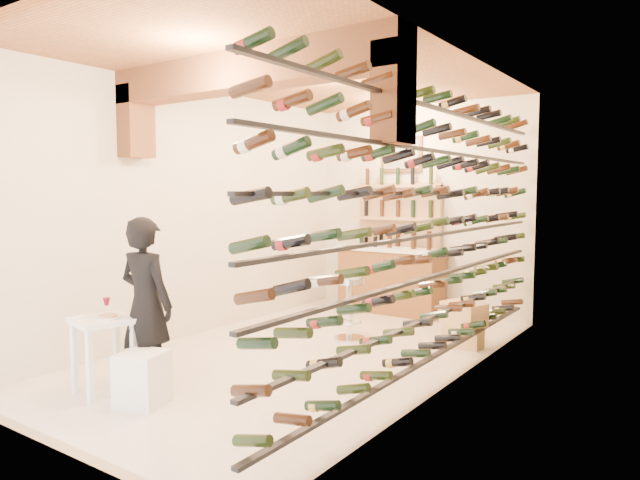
% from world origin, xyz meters
% --- Properties ---
extents(ground, '(6.00, 6.00, 0.00)m').
position_xyz_m(ground, '(0.00, 0.00, 0.00)').
color(ground, beige).
rests_on(ground, ground).
extents(room_shell, '(3.52, 6.02, 3.21)m').
position_xyz_m(room_shell, '(0.00, -0.26, 2.25)').
color(room_shell, beige).
rests_on(room_shell, ground).
extents(wine_rack, '(0.32, 5.70, 2.56)m').
position_xyz_m(wine_rack, '(1.53, 0.00, 1.55)').
color(wine_rack, black).
rests_on(wine_rack, ground).
extents(back_counter, '(1.70, 0.62, 1.29)m').
position_xyz_m(back_counter, '(-0.30, 2.65, 0.53)').
color(back_counter, brown).
rests_on(back_counter, ground).
extents(back_shelving, '(1.40, 0.31, 2.73)m').
position_xyz_m(back_shelving, '(-0.30, 2.89, 1.17)').
color(back_shelving, tan).
rests_on(back_shelving, ground).
extents(tasting_table, '(0.60, 0.60, 0.87)m').
position_xyz_m(tasting_table, '(-0.74, -2.10, 0.59)').
color(tasting_table, white).
rests_on(tasting_table, ground).
extents(white_stool, '(0.47, 0.47, 0.47)m').
position_xyz_m(white_stool, '(-0.24, -2.08, 0.23)').
color(white_stool, white).
rests_on(white_stool, ground).
extents(person, '(0.62, 0.44, 1.63)m').
position_xyz_m(person, '(-0.50, -1.81, 0.82)').
color(person, black).
rests_on(person, ground).
extents(chrome_barstool, '(0.41, 0.41, 0.79)m').
position_xyz_m(chrome_barstool, '(0.07, 0.85, 0.46)').
color(chrome_barstool, silver).
rests_on(chrome_barstool, ground).
extents(crate_lower, '(0.44, 0.31, 0.26)m').
position_xyz_m(crate_lower, '(1.37, 1.36, 0.13)').
color(crate_lower, tan).
rests_on(crate_lower, ground).
extents(crate_upper, '(0.56, 0.47, 0.28)m').
position_xyz_m(crate_upper, '(1.37, 1.36, 0.40)').
color(crate_upper, tan).
rests_on(crate_upper, crate_lower).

